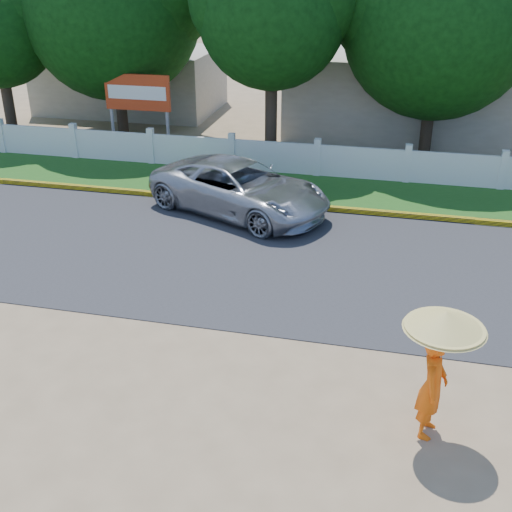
{
  "coord_description": "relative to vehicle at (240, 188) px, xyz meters",
  "views": [
    {
      "loc": [
        2.72,
        -9.75,
        7.19
      ],
      "look_at": [
        0.0,
        2.0,
        1.3
      ],
      "focal_mm": 45.0,
      "sensor_mm": 36.0,
      "label": 1
    }
  ],
  "objects": [
    {
      "name": "building_near",
      "position": [
        4.73,
        10.62,
        0.84
      ],
      "size": [
        10.0,
        6.0,
        3.2
      ],
      "primitive_type": "cube",
      "color": "#B7AD99",
      "rests_on": "ground"
    },
    {
      "name": "monk_with_parasol",
      "position": [
        5.34,
        -8.53,
        0.73
      ],
      "size": [
        1.26,
        1.26,
        2.29
      ],
      "color": "#FF5E0D",
      "rests_on": "ground"
    },
    {
      "name": "curb",
      "position": [
        1.73,
        0.67,
        -0.68
      ],
      "size": [
        40.0,
        0.18,
        0.16
      ],
      "primitive_type": "cube",
      "color": "yellow",
      "rests_on": "ground"
    },
    {
      "name": "vehicle",
      "position": [
        0.0,
        0.0,
        0.0
      ],
      "size": [
        6.03,
        4.5,
        1.52
      ],
      "primitive_type": "imported",
      "rotation": [
        0.0,
        0.0,
        1.16
      ],
      "color": "#A5A8AD",
      "rests_on": "ground"
    },
    {
      "name": "tree_row",
      "position": [
        -0.19,
        6.72,
        4.06
      ],
      "size": [
        28.62,
        7.79,
        8.31
      ],
      "color": "#473828",
      "rests_on": "ground"
    },
    {
      "name": "grass_verge",
      "position": [
        1.73,
        2.37,
        -0.75
      ],
      "size": [
        60.0,
        3.5,
        0.03
      ],
      "primitive_type": "cube",
      "color": "#2D601E",
      "rests_on": "ground"
    },
    {
      "name": "ground",
      "position": [
        1.73,
        -7.38,
        -0.76
      ],
      "size": [
        120.0,
        120.0,
        0.0
      ],
      "primitive_type": "plane",
      "color": "#9E8460",
      "rests_on": "ground"
    },
    {
      "name": "building_far",
      "position": [
        -8.27,
        11.62,
        0.64
      ],
      "size": [
        8.0,
        5.0,
        2.8
      ],
      "primitive_type": "cube",
      "color": "#B7AD99",
      "rests_on": "ground"
    },
    {
      "name": "fence",
      "position": [
        1.73,
        3.82,
        -0.21
      ],
      "size": [
        40.0,
        0.1,
        1.1
      ],
      "primitive_type": "cube",
      "color": "silver",
      "rests_on": "ground"
    },
    {
      "name": "road",
      "position": [
        1.73,
        -2.88,
        -0.75
      ],
      "size": [
        60.0,
        7.0,
        0.02
      ],
      "primitive_type": "cube",
      "color": "#38383A",
      "rests_on": "ground"
    },
    {
      "name": "billboard",
      "position": [
        -5.11,
        4.92,
        1.38
      ],
      "size": [
        2.5,
        0.13,
        2.95
      ],
      "color": "gray",
      "rests_on": "ground"
    }
  ]
}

